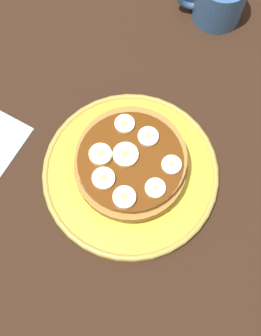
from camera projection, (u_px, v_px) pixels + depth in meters
The scene contains 11 objects.
ground_plane at pixel (130, 178), 67.61cm from camera, with size 140.00×140.00×3.00cm, color black.
plate at pixel (130, 173), 65.39cm from camera, with size 25.20×25.20×1.61cm.
pancake_stack at pixel (131, 163), 62.90cm from camera, with size 16.16×15.91×4.79cm.
banana_slice_0 at pixel (125, 155), 60.43cm from camera, with size 3.45×3.45×0.87cm.
banana_slice_1 at pixel (100, 155), 60.32cm from camera, with size 3.06×3.06×1.05cm.
banana_slice_2 at pixel (171, 168), 59.82cm from camera, with size 2.66×2.66×0.79cm.
banana_slice_3 at pixel (122, 197), 58.36cm from camera, with size 3.01×3.01×1.03cm.
banana_slice_4 at pixel (125, 124), 62.02cm from camera, with size 2.75×2.75×0.76cm.
banana_slice_5 at pixel (148, 137), 61.35cm from camera, with size 2.83×2.83×0.81cm.
banana_slice_6 at pixel (104, 179), 59.31cm from camera, with size 3.04×3.04×0.86cm.
banana_slice_7 at pixel (155, 188), 58.89cm from camera, with size 2.70×2.70×0.79cm.
Camera 1 is at (-3.20, 21.40, 62.57)cm, focal length 48.99 mm.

